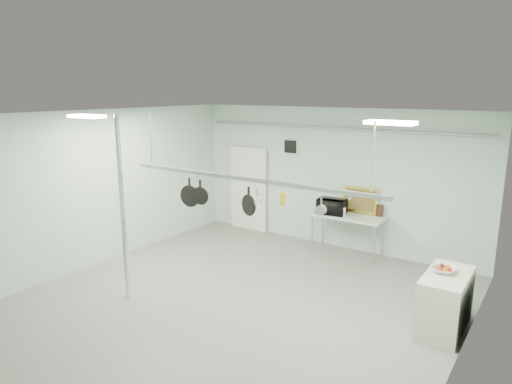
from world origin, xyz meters
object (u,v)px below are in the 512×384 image
Objects in this scene: chrome_pole at (122,210)px; pot_rack at (244,177)px; coffee_canister at (342,211)px; skillet_mid at (200,192)px; microwave at (332,206)px; prep_table at (348,218)px; skillet_right at (249,201)px; side_cabinet at (445,302)px; skillet_left at (190,192)px; fruit_bowl at (443,270)px.

chrome_pole is 2.19m from pot_rack.
chrome_pole is 15.99× the size of coffee_canister.
microwave is at bearing 63.07° from skillet_mid.
skillet_right is at bearing -95.43° from prep_table.
microwave is 1.39× the size of skillet_mid.
pot_rack reaches higher than side_cabinet.
pot_rack reaches higher than skillet_left.
skillet_left is at bearing 61.14° from microwave.
pot_rack is at bearing -8.73° from skillet_left.
microwave is 1.18× the size of skillet_left.
coffee_canister is (0.33, 3.16, -1.22)m from pot_rack.
side_cabinet is 0.25× the size of pot_rack.
microwave is 3.03× the size of coffee_canister.
skillet_left reaches higher than coffee_canister.
skillet_mid reaches higher than microwave.
skillet_right is (-2.86, -1.10, 1.40)m from side_cabinet.
chrome_pole is 5.23m from fruit_bowl.
skillet_right reaches higher than side_cabinet.
pot_rack is 9.31× the size of skillet_left.
chrome_pole reaches higher than prep_table.
skillet_mid reaches higher than prep_table.
pot_rack is at bearing -160.72° from skillet_right.
prep_table is 0.33× the size of pot_rack.
microwave is (-0.34, -0.11, 0.24)m from prep_table.
pot_rack reaches higher than microwave.
coffee_canister is at bearing 141.56° from fruit_bowl.
pot_rack is 7.92× the size of microwave.
pot_rack is 11.04× the size of skillet_mid.
chrome_pole is at bearing -154.65° from pot_rack.
side_cabinet is (4.85, 2.00, -1.15)m from chrome_pole.
microwave is at bearing 88.84° from pot_rack.
microwave is (1.96, 4.09, -0.53)m from chrome_pole.
chrome_pole is at bearing -156.89° from fruit_bowl.
skillet_mid is at bearing 43.06° from chrome_pole.
coffee_canister is (0.27, -0.04, -0.07)m from microwave.
prep_table is 1.33× the size of side_cabinet.
coffee_canister is (-0.07, -0.14, 0.17)m from prep_table.
skillet_mid reaches higher than side_cabinet.
side_cabinet is at bearing 6.17° from skillet_left.
chrome_pole reaches higher than skillet_left.
side_cabinet is 4.49m from skillet_left.
skillet_mid is (-1.27, -3.16, 0.86)m from coffee_canister.
pot_rack is 3.40m from coffee_canister.
side_cabinet is 0.50m from fruit_bowl.
skillet_right is at bearing -9.52° from skillet_mid.
pot_rack is 10.20× the size of skillet_right.
fruit_bowl is (2.87, 1.14, -1.29)m from pot_rack.
skillet_left is at bearing -115.65° from prep_table.
side_cabinet is 3.37m from skillet_right.
skillet_right is (1.27, 0.00, 0.02)m from skillet_left.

